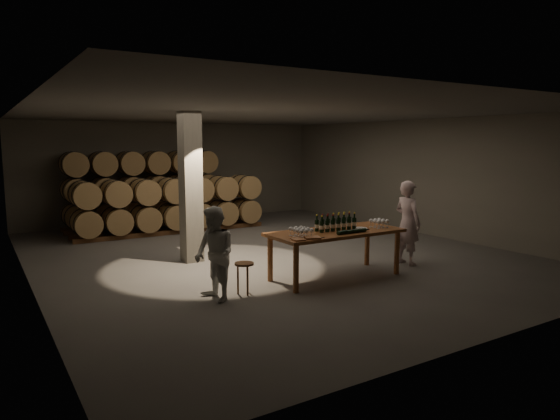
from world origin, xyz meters
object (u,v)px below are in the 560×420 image
tasting_table (336,236)px  person_man (408,223)px  stool (244,268)px  notebook_near (312,238)px  person_woman (215,254)px  plate (361,228)px  bottle_cluster (336,224)px

tasting_table → person_man: (1.94, 0.04, 0.09)m
person_man → tasting_table: bearing=90.8°
tasting_table → stool: 1.99m
notebook_near → person_woman: 1.74m
stool → person_woman: size_ratio=0.35×
tasting_table → plate: plate is taller
tasting_table → person_man: 1.94m
notebook_near → stool: bearing=-178.1°
stool → person_woman: bearing=-173.9°
notebook_near → person_woman: size_ratio=0.17×
bottle_cluster → person_man: person_man is taller
bottle_cluster → person_woman: size_ratio=0.56×
notebook_near → stool: 1.29m
tasting_table → plate: bearing=-6.4°
tasting_table → person_woman: 2.53m
stool → person_man: size_ratio=0.31×
person_man → notebook_near: bearing=98.5°
tasting_table → bottle_cluster: 0.23m
plate → stool: (-2.52, 0.03, -0.46)m
bottle_cluster → person_woman: 2.59m
tasting_table → notebook_near: notebook_near is taller
plate → person_man: size_ratio=0.15×
stool → tasting_table: bearing=0.9°
person_man → plate: bearing=93.9°
tasting_table → bottle_cluster: (0.05, 0.06, 0.22)m
tasting_table → person_woman: (-2.53, -0.09, -0.03)m
tasting_table → stool: tasting_table is taller
bottle_cluster → notebook_near: (-0.87, -0.46, -0.10)m
bottle_cluster → notebook_near: size_ratio=3.26×
bottle_cluster → plate: 0.53m
bottle_cluster → plate: bottle_cluster is taller
notebook_near → plate: bearing=33.3°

